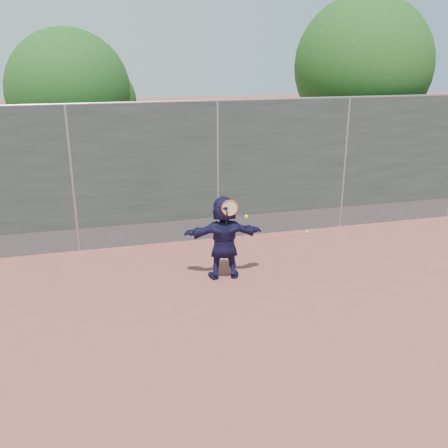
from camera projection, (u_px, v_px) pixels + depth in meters
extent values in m
plane|color=#9E4C42|center=(272.00, 312.00, 7.99)|extent=(80.00, 80.00, 0.00)
imported|color=#18153B|center=(224.00, 237.00, 9.00)|extent=(1.48, 0.62, 1.55)
sphere|color=#E4F837|center=(307.00, 232.00, 11.42)|extent=(0.07, 0.07, 0.07)
cube|color=#38423D|center=(218.00, 161.00, 10.62)|extent=(20.00, 0.04, 2.50)
cube|color=slate|center=(218.00, 227.00, 11.11)|extent=(20.00, 0.03, 0.50)
cylinder|color=gray|center=(217.00, 101.00, 10.21)|extent=(20.00, 0.05, 0.05)
cylinder|color=gray|center=(73.00, 181.00, 9.97)|extent=(0.06, 0.06, 3.00)
cylinder|color=gray|center=(218.00, 172.00, 10.70)|extent=(0.06, 0.06, 3.00)
cylinder|color=gray|center=(344.00, 164.00, 11.43)|extent=(0.06, 0.06, 3.00)
torus|color=#E84F15|center=(230.00, 208.00, 8.63)|extent=(0.29, 0.06, 0.29)
cylinder|color=beige|center=(230.00, 208.00, 8.63)|extent=(0.25, 0.04, 0.25)
cylinder|color=black|center=(227.00, 219.00, 8.70)|extent=(0.04, 0.13, 0.33)
sphere|color=#E4F837|center=(246.00, 217.00, 8.78)|extent=(0.07, 0.07, 0.07)
cylinder|color=#382314|center=(355.00, 152.00, 13.87)|extent=(0.28, 0.28, 2.60)
sphere|color=#23561C|center=(363.00, 66.00, 13.12)|extent=(3.60, 3.60, 3.60)
sphere|color=#23561C|center=(381.00, 79.00, 13.59)|extent=(2.52, 2.52, 2.52)
cylinder|color=#382314|center=(77.00, 168.00, 12.84)|extent=(0.28, 0.28, 2.20)
sphere|color=#23561C|center=(69.00, 91.00, 12.21)|extent=(3.00, 3.00, 3.00)
sphere|color=#23561C|center=(95.00, 103.00, 12.64)|extent=(2.10, 2.10, 2.10)
cone|color=#387226|center=(230.00, 233.00, 11.10)|extent=(0.03, 0.03, 0.26)
cone|color=#387226|center=(243.00, 231.00, 11.18)|extent=(0.03, 0.03, 0.30)
cone|color=#387226|center=(215.00, 235.00, 11.00)|extent=(0.03, 0.03, 0.22)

